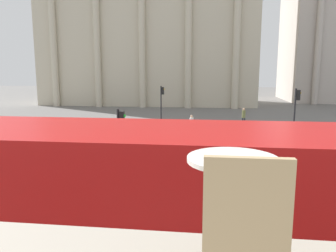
{
  "coord_description": "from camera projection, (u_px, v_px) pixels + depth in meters",
  "views": [
    {
      "loc": [
        0.88,
        -2.45,
        5.02
      ],
      "look_at": [
        -1.29,
        15.42,
        1.96
      ],
      "focal_mm": 35.0,
      "sensor_mm": 36.0,
      "label": 1
    }
  ],
  "objects": [
    {
      "name": "traffic_light_mid",
      "position": [
        296.0,
        108.0,
        22.38
      ],
      "size": [
        0.42,
        0.24,
        3.82
      ],
      "color": "black",
      "rests_on": "ground_plane"
    },
    {
      "name": "pedestrian_white",
      "position": [
        192.0,
        124.0,
        25.56
      ],
      "size": [
        0.32,
        0.32,
        1.61
      ],
      "rotation": [
        0.0,
        0.0,
        6.08
      ],
      "color": "#282B33",
      "rests_on": "ground_plane"
    },
    {
      "name": "cafe_chair_0",
      "position": [
        243.0,
        228.0,
        1.62
      ],
      "size": [
        0.4,
        0.4,
        0.91
      ],
      "rotation": [
        0.0,
        0.0,
        0.1
      ],
      "color": "tan",
      "rests_on": "cafe_floor_slab"
    },
    {
      "name": "traffic_light_far",
      "position": [
        162.0,
        99.0,
        31.41
      ],
      "size": [
        0.42,
        0.24,
        3.56
      ],
      "color": "black",
      "rests_on": "ground_plane"
    },
    {
      "name": "traffic_light_near",
      "position": [
        120.0,
        134.0,
        14.81
      ],
      "size": [
        0.42,
        0.24,
        3.32
      ],
      "color": "black",
      "rests_on": "ground_plane"
    },
    {
      "name": "double_decker_bus",
      "position": [
        219.0,
        227.0,
        5.93
      ],
      "size": [
        10.82,
        2.65,
        4.0
      ],
      "rotation": [
        0.0,
        0.0,
        0.12
      ],
      "color": "black",
      "rests_on": "ground_plane"
    },
    {
      "name": "plaza_building_left",
      "position": [
        150.0,
        25.0,
        49.49
      ],
      "size": [
        31.69,
        13.37,
        23.49
      ],
      "color": "beige",
      "rests_on": "ground_plane"
    },
    {
      "name": "cafe_dining_table",
      "position": [
        232.0,
        186.0,
        2.16
      ],
      "size": [
        0.6,
        0.6,
        0.73
      ],
      "color": "#2D2D30",
      "rests_on": "cafe_floor_slab"
    },
    {
      "name": "pedestrian_olive",
      "position": [
        244.0,
        116.0,
        29.39
      ],
      "size": [
        0.32,
        0.32,
        1.71
      ],
      "rotation": [
        0.0,
        0.0,
        0.98
      ],
      "color": "#282B33",
      "rests_on": "ground_plane"
    }
  ]
}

